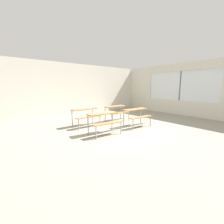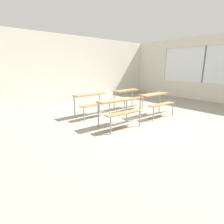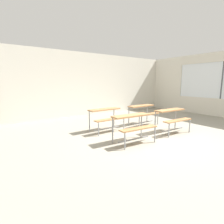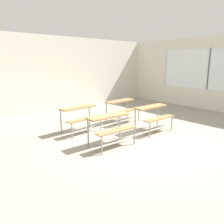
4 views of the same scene
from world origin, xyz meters
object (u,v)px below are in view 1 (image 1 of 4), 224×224
(desk_bench_r0c1, at_px, (137,113))
(desk_bench_r1c0, at_px, (86,113))
(desk_bench_r1c1, at_px, (117,110))
(desk_bench_r0c0, at_px, (104,119))

(desk_bench_r0c1, height_order, desk_bench_r1c0, same)
(desk_bench_r0c1, distance_m, desk_bench_r1c1, 1.29)
(desk_bench_r0c1, bearing_deg, desk_bench_r0c0, -177.60)
(desk_bench_r0c0, bearing_deg, desk_bench_r0c1, 3.09)
(desk_bench_r0c0, relative_size, desk_bench_r1c1, 1.01)
(desk_bench_r0c1, relative_size, desk_bench_r1c0, 1.00)
(desk_bench_r1c0, height_order, desk_bench_r1c1, same)
(desk_bench_r0c1, xyz_separation_m, desk_bench_r1c1, (-0.02, 1.29, 0.00))
(desk_bench_r1c1, bearing_deg, desk_bench_r1c0, 176.63)
(desk_bench_r0c0, distance_m, desk_bench_r1c0, 1.34)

